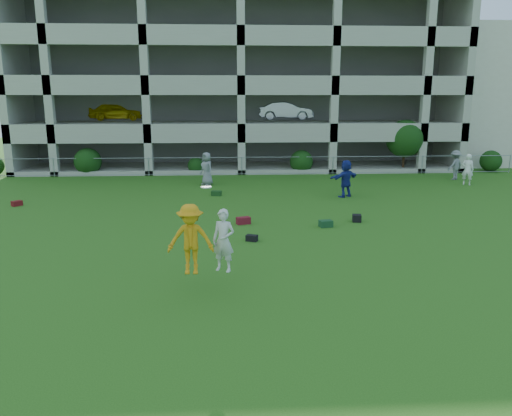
{
  "coord_description": "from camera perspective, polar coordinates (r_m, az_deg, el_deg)",
  "views": [
    {
      "loc": [
        -0.91,
        -13.24,
        5.09
      ],
      "look_at": [
        0.02,
        3.0,
        1.4
      ],
      "focal_mm": 35.0,
      "sensor_mm": 36.0,
      "label": 1
    }
  ],
  "objects": [
    {
      "name": "frisbee_contest",
      "position": [
        13.13,
        -6.69,
        -3.58
      ],
      "size": [
        1.83,
        0.78,
        2.28
      ],
      "color": "orange",
      "rests_on": "ground"
    },
    {
      "name": "parking_garage",
      "position": [
        40.96,
        -2.08,
        14.06
      ],
      "size": [
        30.0,
        14.0,
        12.0
      ],
      "color": "#9E998C",
      "rests_on": "ground"
    },
    {
      "name": "bag_green_g",
      "position": [
        25.92,
        -4.56,
        1.69
      ],
      "size": [
        0.55,
        0.39,
        0.25
      ],
      "primitive_type": "cube",
      "rotation": [
        0.0,
        0.0,
        -0.19
      ],
      "color": "#143312",
      "rests_on": "ground"
    },
    {
      "name": "bystander_e",
      "position": [
        31.33,
        23.03,
        4.07
      ],
      "size": [
        0.79,
        0.72,
        1.8
      ],
      "primitive_type": "imported",
      "rotation": [
        0.0,
        0.0,
        2.56
      ],
      "color": "white",
      "rests_on": "ground"
    },
    {
      "name": "bystander_f",
      "position": [
        33.06,
        21.79,
        4.58
      ],
      "size": [
        1.34,
        1.15,
        1.8
      ],
      "primitive_type": "imported",
      "rotation": [
        0.0,
        0.0,
        3.66
      ],
      "color": "slate",
      "rests_on": "ground"
    },
    {
      "name": "bag_red_f",
      "position": [
        26.0,
        -25.66,
        0.48
      ],
      "size": [
        0.51,
        0.52,
        0.24
      ],
      "primitive_type": "cube",
      "rotation": [
        0.0,
        0.0,
        0.86
      ],
      "color": "#500D0F",
      "rests_on": "ground"
    },
    {
      "name": "shrub_row",
      "position": [
        33.59,
        6.22,
        6.58
      ],
      "size": [
        34.38,
        2.52,
        3.5
      ],
      "color": "#163D11",
      "rests_on": "ground"
    },
    {
      "name": "bystander_c",
      "position": [
        29.0,
        -5.66,
        4.5
      ],
      "size": [
        1.05,
        1.09,
        1.89
      ],
      "primitive_type": "imported",
      "rotation": [
        0.0,
        0.0,
        -0.88
      ],
      "color": "gray",
      "rests_on": "ground"
    },
    {
      "name": "bag_green_c",
      "position": [
        19.91,
        7.98,
        -1.77
      ],
      "size": [
        0.56,
        0.44,
        0.26
      ],
      "primitive_type": "cube",
      "rotation": [
        0.0,
        0.0,
        0.2
      ],
      "color": "#123217",
      "rests_on": "ground"
    },
    {
      "name": "bystander_d",
      "position": [
        25.8,
        10.22,
        3.34
      ],
      "size": [
        1.8,
        1.38,
        1.9
      ],
      "primitive_type": "imported",
      "rotation": [
        0.0,
        0.0,
        3.68
      ],
      "color": "navy",
      "rests_on": "ground"
    },
    {
      "name": "bag_black_b",
      "position": [
        17.81,
        -0.48,
        -3.45
      ],
      "size": [
        0.47,
        0.39,
        0.22
      ],
      "primitive_type": "cube",
      "rotation": [
        0.0,
        0.0,
        -0.4
      ],
      "color": "black",
      "rests_on": "ground"
    },
    {
      "name": "crate_d",
      "position": [
        20.91,
        11.44,
        -1.14
      ],
      "size": [
        0.4,
        0.4,
        0.3
      ],
      "primitive_type": "cube",
      "rotation": [
        0.0,
        0.0,
        -0.16
      ],
      "color": "black",
      "rests_on": "ground"
    },
    {
      "name": "fence",
      "position": [
        32.56,
        -1.64,
        4.86
      ],
      "size": [
        36.06,
        0.06,
        1.2
      ],
      "color": "gray",
      "rests_on": "ground"
    },
    {
      "name": "bag_red_a",
      "position": [
        20.15,
        -1.46,
        -1.44
      ],
      "size": [
        0.62,
        0.45,
        0.28
      ],
      "primitive_type": "cube",
      "rotation": [
        0.0,
        0.0,
        0.31
      ],
      "color": "#510D19",
      "rests_on": "ground"
    },
    {
      "name": "ground",
      "position": [
        14.21,
        0.63,
        -8.2
      ],
      "size": [
        100.0,
        100.0,
        0.0
      ],
      "primitive_type": "plane",
      "color": "#235114",
      "rests_on": "ground"
    }
  ]
}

